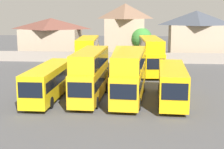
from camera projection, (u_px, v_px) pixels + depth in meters
name	position (u px, v px, depth m)	size (l,w,h in m)	color
ground	(121.00, 69.00, 52.01)	(140.00, 140.00, 0.00)	#4C4C4F
depot_boundary_wall	(123.00, 57.00, 58.71)	(56.00, 0.50, 1.80)	gray
bus_1	(49.00, 80.00, 34.52)	(2.63, 11.50, 3.38)	yellow
bus_2	(90.00, 72.00, 33.96)	(2.71, 10.18, 5.00)	gold
bus_3	(130.00, 73.00, 33.82)	(3.19, 11.12, 4.94)	yellow
bus_4	(172.00, 82.00, 33.18)	(2.94, 10.71, 3.50)	yellow
bus_5	(88.00, 53.00, 49.29)	(3.24, 10.66, 5.04)	yellow
bus_6	(123.00, 60.00, 48.60)	(2.81, 11.14, 3.41)	yellow
bus_7	(151.00, 53.00, 48.66)	(3.55, 12.18, 5.04)	#E7B60D
house_terrace_left	(51.00, 37.00, 66.51)	(11.44, 8.39, 7.48)	tan
house_terrace_centre	(125.00, 31.00, 63.32)	(7.44, 7.47, 10.21)	tan
house_terrace_right	(196.00, 35.00, 62.40)	(9.98, 6.76, 8.91)	tan
tree_left_of_lot	(142.00, 38.00, 60.30)	(3.73, 3.73, 5.93)	brown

